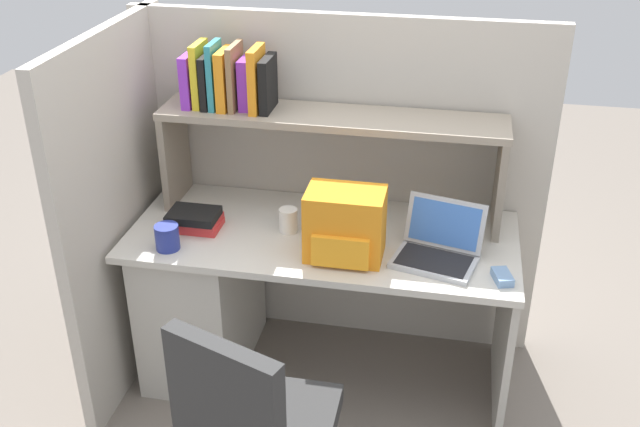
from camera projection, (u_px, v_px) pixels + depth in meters
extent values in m
plane|color=slate|center=(322.00, 371.00, 3.40)|extent=(8.00, 8.00, 0.00)
cube|color=beige|center=(322.00, 237.00, 3.07)|extent=(1.60, 0.70, 0.03)
cube|color=beige|center=(203.00, 295.00, 3.33)|extent=(0.40, 0.64, 0.70)
cube|color=beige|center=(504.00, 330.00, 3.11)|extent=(0.03, 0.64, 0.70)
cube|color=#BCB5A8|center=(338.00, 185.00, 3.37)|extent=(1.84, 0.05, 1.55)
cube|color=#BCB5A8|center=(124.00, 211.00, 3.14)|extent=(0.05, 1.06, 1.55)
cube|color=gray|center=(175.00, 155.00, 3.25)|extent=(0.03, 0.28, 0.42)
cube|color=gray|center=(500.00, 181.00, 3.02)|extent=(0.03, 0.28, 0.42)
cube|color=gray|center=(332.00, 118.00, 3.03)|extent=(1.44, 0.28, 0.03)
cube|color=purple|center=(189.00, 80.00, 3.07)|extent=(0.04, 0.15, 0.22)
cube|color=yellow|center=(200.00, 74.00, 3.06)|extent=(0.03, 0.16, 0.26)
cube|color=black|center=(207.00, 81.00, 3.05)|extent=(0.03, 0.15, 0.22)
cube|color=teal|center=(215.00, 75.00, 3.03)|extent=(0.03, 0.15, 0.27)
cube|color=orange|center=(225.00, 79.00, 3.04)|extent=(0.04, 0.17, 0.24)
cube|color=olive|center=(235.00, 77.00, 3.03)|extent=(0.02, 0.18, 0.27)
cube|color=purple|center=(247.00, 83.00, 3.04)|extent=(0.04, 0.13, 0.21)
cube|color=orange|center=(257.00, 79.00, 3.01)|extent=(0.03, 0.17, 0.26)
cube|color=black|center=(268.00, 84.00, 3.02)|extent=(0.04, 0.18, 0.22)
cube|color=#B7BABF|center=(434.00, 261.00, 2.85)|extent=(0.35, 0.29, 0.02)
cube|color=black|center=(434.00, 260.00, 2.84)|extent=(0.31, 0.23, 0.00)
cube|color=#B7BABF|center=(445.00, 223.00, 2.89)|extent=(0.32, 0.14, 0.19)
cube|color=#3F72CC|center=(445.00, 224.00, 2.88)|extent=(0.28, 0.12, 0.16)
cube|color=orange|center=(345.00, 224.00, 2.85)|extent=(0.30, 0.20, 0.28)
cube|color=#FFA123|center=(340.00, 252.00, 2.78)|extent=(0.22, 0.04, 0.12)
cube|color=#7299C6|center=(502.00, 277.00, 2.74)|extent=(0.09, 0.12, 0.03)
cylinder|color=white|center=(288.00, 220.00, 3.05)|extent=(0.08, 0.08, 0.10)
cylinder|color=navy|center=(167.00, 237.00, 2.93)|extent=(0.10, 0.10, 0.10)
cube|color=red|center=(196.00, 225.00, 3.10)|extent=(0.21, 0.14, 0.03)
cube|color=red|center=(196.00, 220.00, 3.09)|extent=(0.19, 0.15, 0.02)
cube|color=black|center=(193.00, 215.00, 3.07)|extent=(0.20, 0.15, 0.03)
cube|color=#2D2D2D|center=(225.00, 405.00, 2.19)|extent=(0.40, 0.20, 0.44)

